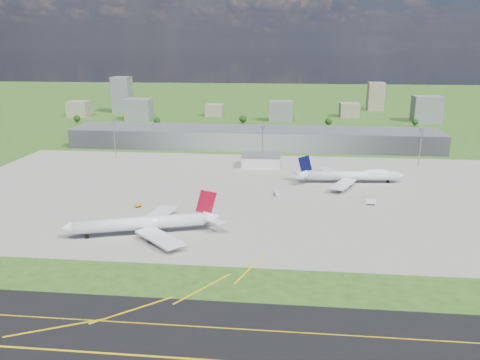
# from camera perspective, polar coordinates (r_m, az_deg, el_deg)

# --- Properties ---
(ground) EXTENTS (1400.00, 1400.00, 0.00)m
(ground) POSITION_cam_1_polar(r_m,az_deg,el_deg) (375.01, 1.51, 3.58)
(ground) COLOR #2D531A
(ground) RESTS_ON ground
(taxiway) EXTENTS (1400.00, 60.00, 0.06)m
(taxiway) POSITION_cam_1_polar(r_m,az_deg,el_deg) (135.36, -7.46, -20.74)
(taxiway) COLOR black
(taxiway) RESTS_ON ground
(apron) EXTENTS (360.00, 190.00, 0.08)m
(apron) POSITION_cam_1_polar(r_m,az_deg,el_deg) (268.21, 1.86, -1.50)
(apron) COLOR gray
(apron) RESTS_ON ground
(terminal) EXTENTS (300.00, 42.00, 15.00)m
(terminal) POSITION_cam_1_polar(r_m,az_deg,el_deg) (388.15, 1.69, 5.13)
(terminal) COLOR gray
(terminal) RESTS_ON ground
(ops_building) EXTENTS (26.00, 16.00, 8.00)m
(ops_building) POSITION_cam_1_polar(r_m,az_deg,el_deg) (324.87, 2.61, 2.34)
(ops_building) COLOR silver
(ops_building) RESTS_ON ground
(mast_west) EXTENTS (3.50, 2.00, 25.90)m
(mast_west) POSITION_cam_1_polar(r_m,az_deg,el_deg) (359.44, -15.09, 5.36)
(mast_west) COLOR gray
(mast_west) RESTS_ON ground
(mast_center) EXTENTS (3.50, 2.00, 25.90)m
(mast_center) POSITION_cam_1_polar(r_m,az_deg,el_deg) (336.61, 2.78, 5.20)
(mast_center) COLOR gray
(mast_center) RESTS_ON ground
(mast_east) EXTENTS (3.50, 2.00, 25.90)m
(mast_east) POSITION_cam_1_polar(r_m,az_deg,el_deg) (348.74, 21.20, 4.52)
(mast_east) COLOR gray
(mast_east) RESTS_ON ground
(airliner_red_twin) EXTENTS (68.33, 52.09, 19.18)m
(airliner_red_twin) POSITION_cam_1_polar(r_m,az_deg,el_deg) (212.13, -11.46, -5.21)
(airliner_red_twin) COLOR white
(airliner_red_twin) RESTS_ON ground
(airliner_blue_quad) EXTENTS (66.74, 52.12, 17.42)m
(airliner_blue_quad) POSITION_cam_1_polar(r_m,az_deg,el_deg) (292.77, 13.49, 0.54)
(airliner_blue_quad) COLOR white
(airliner_blue_quad) RESTS_ON ground
(tug_yellow) EXTENTS (3.89, 3.51, 1.71)m
(tug_yellow) POSITION_cam_1_polar(r_m,az_deg,el_deg) (249.04, -12.34, -3.07)
(tug_yellow) COLOR orange
(tug_yellow) RESTS_ON ground
(van_white_near) EXTENTS (3.41, 5.28, 2.50)m
(van_white_near) POSITION_cam_1_polar(r_m,az_deg,el_deg) (263.01, 4.46, -1.62)
(van_white_near) COLOR silver
(van_white_near) RESTS_ON ground
(van_white_far) EXTENTS (5.27, 2.92, 2.59)m
(van_white_far) POSITION_cam_1_polar(r_m,az_deg,el_deg) (256.37, 15.66, -2.65)
(van_white_far) COLOR white
(van_white_far) RESTS_ON ground
(bldg_far_w) EXTENTS (24.00, 20.00, 18.00)m
(bldg_far_w) POSITION_cam_1_polar(r_m,az_deg,el_deg) (593.90, -19.05, 8.21)
(bldg_far_w) COLOR gray
(bldg_far_w) RESTS_ON ground
(bldg_w) EXTENTS (28.00, 22.00, 24.00)m
(bldg_w) POSITION_cam_1_polar(r_m,az_deg,el_deg) (546.01, -12.21, 8.43)
(bldg_w) COLOR slate
(bldg_w) RESTS_ON ground
(bldg_cw) EXTENTS (20.00, 18.00, 14.00)m
(bldg_cw) POSITION_cam_1_polar(r_m,az_deg,el_deg) (566.83, -3.13, 8.52)
(bldg_cw) COLOR gray
(bldg_cw) RESTS_ON ground
(bldg_c) EXTENTS (26.00, 20.00, 22.00)m
(bldg_c) POSITION_cam_1_polar(r_m,az_deg,el_deg) (529.87, 5.03, 8.39)
(bldg_c) COLOR slate
(bldg_c) RESTS_ON ground
(bldg_ce) EXTENTS (22.00, 24.00, 16.00)m
(bldg_ce) POSITION_cam_1_polar(r_m,az_deg,el_deg) (574.50, 13.18, 8.33)
(bldg_ce) COLOR gray
(bldg_ce) RESTS_ON ground
(bldg_e) EXTENTS (30.00, 22.00, 28.00)m
(bldg_e) POSITION_cam_1_polar(r_m,az_deg,el_deg) (560.57, 21.80, 8.05)
(bldg_e) COLOR slate
(bldg_e) RESTS_ON ground
(bldg_tall_w) EXTENTS (22.00, 20.00, 44.00)m
(bldg_tall_w) POSITION_cam_1_polar(r_m,az_deg,el_deg) (614.21, -14.16, 10.05)
(bldg_tall_w) COLOR slate
(bldg_tall_w) RESTS_ON ground
(bldg_tall_e) EXTENTS (20.00, 18.00, 36.00)m
(bldg_tall_e) POSITION_cam_1_polar(r_m,az_deg,el_deg) (638.39, 16.19, 9.75)
(bldg_tall_e) COLOR gray
(bldg_tall_e) RESTS_ON ground
(tree_far_w) EXTENTS (7.20, 7.20, 8.80)m
(tree_far_w) POSITION_cam_1_polar(r_m,az_deg,el_deg) (541.08, -19.24, 7.10)
(tree_far_w) COLOR #382314
(tree_far_w) RESTS_ON ground
(tree_w) EXTENTS (6.75, 6.75, 8.25)m
(tree_w) POSITION_cam_1_polar(r_m,az_deg,el_deg) (505.16, -10.10, 7.13)
(tree_w) COLOR #382314
(tree_w) RESTS_ON ground
(tree_c) EXTENTS (8.10, 8.10, 9.90)m
(tree_c) POSITION_cam_1_polar(r_m,az_deg,el_deg) (503.06, 0.36, 7.45)
(tree_c) COLOR #382314
(tree_c) RESTS_ON ground
(tree_e) EXTENTS (7.65, 7.65, 9.35)m
(tree_e) POSITION_cam_1_polar(r_m,az_deg,el_deg) (497.79, 10.75, 7.04)
(tree_e) COLOR #382314
(tree_e) RESTS_ON ground
(tree_far_e) EXTENTS (6.30, 6.30, 7.70)m
(tree_far_e) POSITION_cam_1_polar(r_m,az_deg,el_deg) (523.11, 20.59, 6.62)
(tree_far_e) COLOR #382314
(tree_far_e) RESTS_ON ground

